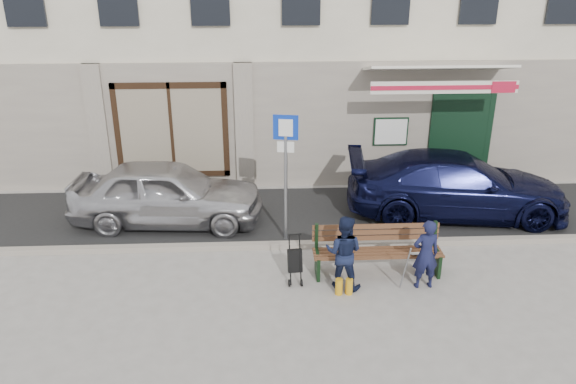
{
  "coord_description": "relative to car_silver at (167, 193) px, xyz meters",
  "views": [
    {
      "loc": [
        -0.96,
        -8.7,
        5.48
      ],
      "look_at": [
        -0.47,
        1.6,
        1.2
      ],
      "focal_mm": 35.0,
      "sensor_mm": 36.0,
      "label": 1
    }
  ],
  "objects": [
    {
      "name": "stroller",
      "position": [
        2.68,
        -2.64,
        -0.31
      ],
      "size": [
        0.28,
        0.39,
        0.91
      ],
      "rotation": [
        0.0,
        0.0,
        0.08
      ],
      "color": "black",
      "rests_on": "ground"
    },
    {
      "name": "car_navy",
      "position": [
        6.54,
        0.14,
        0.01
      ],
      "size": [
        5.15,
        2.52,
        1.44
      ],
      "primitive_type": "imported",
      "rotation": [
        0.0,
        0.0,
        1.47
      ],
      "color": "black",
      "rests_on": "ground"
    },
    {
      "name": "asphalt_lane",
      "position": [
        3.08,
        0.25,
        -0.71
      ],
      "size": [
        60.0,
        3.2,
        0.01
      ],
      "primitive_type": "cube",
      "color": "#282828",
      "rests_on": "ground"
    },
    {
      "name": "ground",
      "position": [
        3.08,
        -2.85,
        -0.71
      ],
      "size": [
        80.0,
        80.0,
        0.0
      ],
      "primitive_type": "plane",
      "color": "#9E9991",
      "rests_on": "ground"
    },
    {
      "name": "car_silver",
      "position": [
        0.0,
        0.0,
        0.0
      ],
      "size": [
        4.29,
        1.98,
        1.43
      ],
      "primitive_type": "imported",
      "rotation": [
        0.0,
        0.0,
        1.5
      ],
      "color": "silver",
      "rests_on": "ground"
    },
    {
      "name": "parking_sign",
      "position": [
        2.58,
        -0.95,
        1.1
      ],
      "size": [
        0.5,
        0.13,
        2.7
      ],
      "rotation": [
        0.0,
        0.0,
        -0.19
      ],
      "color": "gray",
      "rests_on": "ground"
    },
    {
      "name": "curb",
      "position": [
        3.08,
        -1.35,
        -0.65
      ],
      "size": [
        60.0,
        0.18,
        0.12
      ],
      "primitive_type": "cube",
      "color": "#9E9384",
      "rests_on": "ground"
    },
    {
      "name": "bench",
      "position": [
        4.18,
        -2.45,
        -0.25
      ],
      "size": [
        2.4,
        1.17,
        0.98
      ],
      "color": "brown",
      "rests_on": "ground"
    },
    {
      "name": "man",
      "position": [
        4.98,
        -2.94,
        -0.05
      ],
      "size": [
        0.51,
        0.36,
        1.32
      ],
      "primitive_type": "imported",
      "rotation": [
        0.0,
        0.0,
        3.23
      ],
      "color": "#141739",
      "rests_on": "ground"
    },
    {
      "name": "woman",
      "position": [
        3.53,
        -2.86,
        -0.02
      ],
      "size": [
        0.81,
        0.72,
        1.39
      ],
      "primitive_type": "imported",
      "rotation": [
        0.0,
        0.0,
        2.8
      ],
      "color": "#131B36",
      "rests_on": "ground"
    }
  ]
}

